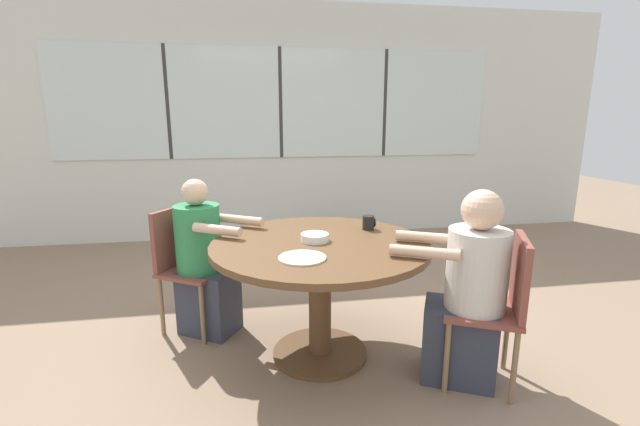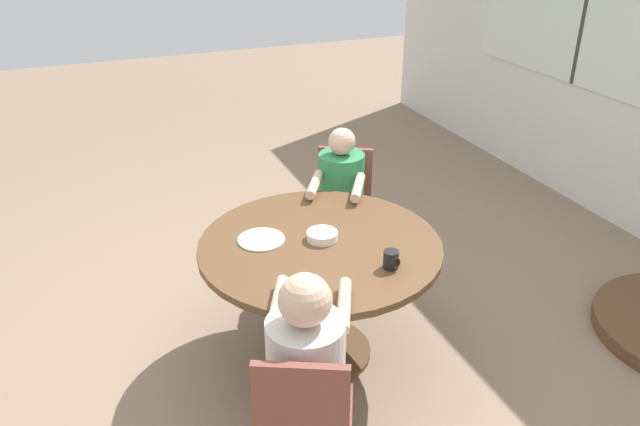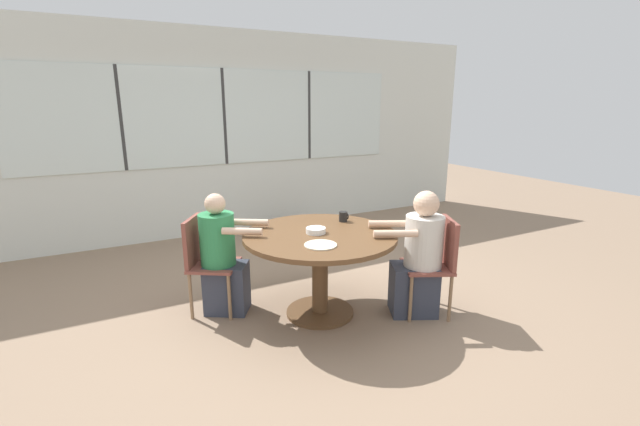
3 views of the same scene
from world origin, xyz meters
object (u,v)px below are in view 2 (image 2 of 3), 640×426
object	(u,v)px
person_man_blue_shirt	(307,391)
chair_for_woman_green_shirt	(343,199)
coffee_mug	(391,260)
bowl_white_shallow	(322,236)
chair_for_man_blue_shirt	(303,417)
person_woman_green_shirt	(340,214)

from	to	relation	value
person_man_blue_shirt	chair_for_woman_green_shirt	bearing A→B (deg)	87.11
chair_for_woman_green_shirt	coffee_mug	distance (m)	1.32
bowl_white_shallow	chair_for_woman_green_shirt	bearing A→B (deg)	148.94
chair_for_man_blue_shirt	coffee_mug	xyz separation A→B (m)	(-0.56, 0.69, 0.28)
chair_for_woman_green_shirt	person_woman_green_shirt	size ratio (longest dim) A/B	0.80
person_woman_green_shirt	coffee_mug	xyz separation A→B (m)	(1.11, -0.22, 0.31)
person_woman_green_shirt	coffee_mug	world-z (taller)	person_woman_green_shirt
chair_for_woman_green_shirt	bowl_white_shallow	distance (m)	1.03
chair_for_woman_green_shirt	chair_for_man_blue_shirt	bearing A→B (deg)	92.66
chair_for_man_blue_shirt	person_man_blue_shirt	xyz separation A→B (m)	(-0.15, 0.07, -0.02)
chair_for_woman_green_shirt	person_man_blue_shirt	bearing A→B (deg)	92.42
coffee_mug	bowl_white_shallow	bearing A→B (deg)	-152.25
chair_for_woman_green_shirt	coffee_mug	world-z (taller)	chair_for_woman_green_shirt
chair_for_woman_green_shirt	person_woman_green_shirt	bearing A→B (deg)	90.00
chair_for_man_blue_shirt	bowl_white_shallow	xyz separation A→B (m)	(-0.95, 0.48, 0.26)
chair_for_woman_green_shirt	bowl_white_shallow	xyz separation A→B (m)	(0.85, -0.51, 0.26)
chair_for_woman_green_shirt	bowl_white_shallow	size ratio (longest dim) A/B	5.13
chair_for_man_blue_shirt	person_woman_green_shirt	world-z (taller)	person_woman_green_shirt
chair_for_woman_green_shirt	person_woman_green_shirt	distance (m)	0.17
chair_for_man_blue_shirt	person_woman_green_shirt	xyz separation A→B (m)	(-1.67, 0.90, -0.03)
chair_for_man_blue_shirt	person_man_blue_shirt	world-z (taller)	person_man_blue_shirt
chair_for_woman_green_shirt	coffee_mug	size ratio (longest dim) A/B	9.23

